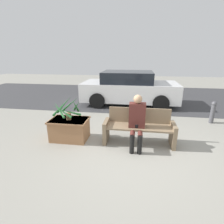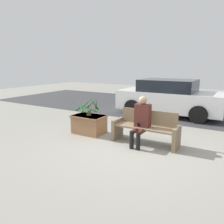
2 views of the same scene
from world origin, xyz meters
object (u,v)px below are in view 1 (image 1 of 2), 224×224
Objects in this scene: parked_car at (129,88)px; bollard_post at (213,112)px; person_seated at (137,119)px; planter_box at (70,129)px; bench at (139,127)px; potted_plant at (67,109)px.

parked_car is 5.68× the size of bollard_post.
person_seated is 1.30× the size of planter_box.
bench is 1.83m from potted_plant.
parked_car reaches higher than planter_box.
parked_car is at bearing 145.14° from bollard_post.
parked_car is (1.33, 3.70, -0.12)m from potted_plant.
planter_box is at bearing -109.65° from parked_car.
parked_car reaches higher than bollard_post.
bollard_post is at bearing -34.86° from parked_car.
potted_plant reaches higher than bench.
parked_car is 3.39m from bollard_post.
bollard_post is at bearing 37.98° from person_seated.
parked_car is at bearing 95.81° from person_seated.
parked_car is at bearing 70.35° from planter_box.
potted_plant is 1.02× the size of bollard_post.
potted_plant is 0.18× the size of parked_car.
potted_plant is (-0.01, -0.01, 0.53)m from planter_box.
person_seated reaches higher than planter_box.
person_seated is 0.31× the size of parked_car.
parked_car is (1.32, 3.69, 0.41)m from planter_box.
bench is 2.87m from bollard_post.
person_seated is 1.74× the size of bollard_post.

